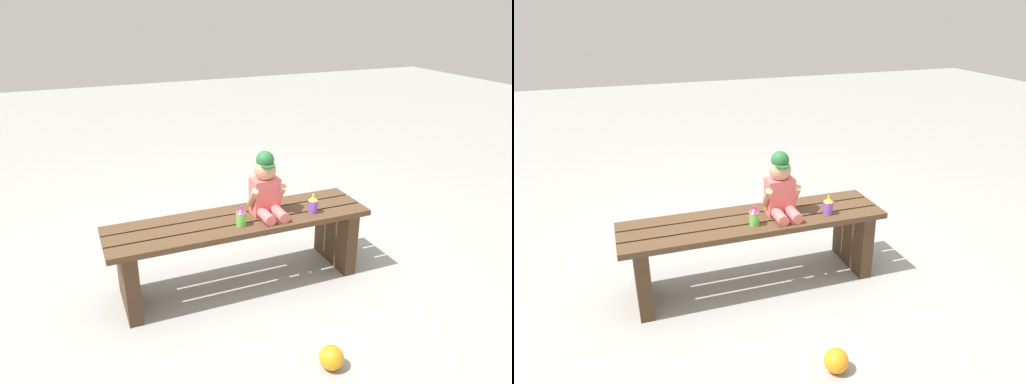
% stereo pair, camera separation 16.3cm
% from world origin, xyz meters
% --- Properties ---
extents(ground_plane, '(16.00, 16.00, 0.00)m').
position_xyz_m(ground_plane, '(0.00, 0.00, 0.00)').
color(ground_plane, '#999993').
extents(park_bench, '(1.64, 0.42, 0.46)m').
position_xyz_m(park_bench, '(0.00, 0.00, 0.31)').
color(park_bench, '#513823').
rests_on(park_bench, ground_plane).
extents(child_figure, '(0.23, 0.27, 0.40)m').
position_xyz_m(child_figure, '(0.18, 0.00, 0.63)').
color(child_figure, '#E56666').
rests_on(child_figure, park_bench).
extents(sippy_cup_left, '(0.06, 0.06, 0.12)m').
position_xyz_m(sippy_cup_left, '(-0.03, -0.10, 0.51)').
color(sippy_cup_left, '#66CC4C').
rests_on(sippy_cup_left, park_bench).
extents(sippy_cup_right, '(0.06, 0.06, 0.12)m').
position_xyz_m(sippy_cup_right, '(0.46, -0.10, 0.51)').
color(sippy_cup_right, '#8C4CCC').
rests_on(sippy_cup_right, park_bench).
extents(toy_ball, '(0.12, 0.12, 0.12)m').
position_xyz_m(toy_ball, '(0.14, -0.90, 0.06)').
color(toy_ball, orange).
rests_on(toy_ball, ground_plane).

